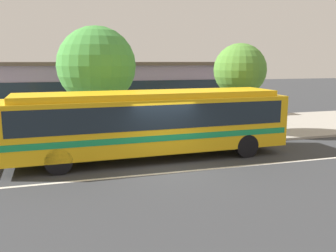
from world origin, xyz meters
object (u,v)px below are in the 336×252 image
object	(u,v)px
transit_bus	(150,120)
street_tree_near_stop	(97,66)
bus_stop_sign	(218,110)
pedestrian_waiting_near_sign	(169,119)
street_tree_mid_block	(240,71)

from	to	relation	value
transit_bus	street_tree_near_stop	world-z (taller)	street_tree_near_stop
transit_bus	bus_stop_sign	bearing A→B (deg)	27.37
transit_bus	pedestrian_waiting_near_sign	distance (m)	3.57
pedestrian_waiting_near_sign	street_tree_mid_block	bearing A→B (deg)	5.47
bus_stop_sign	street_tree_mid_block	xyz separation A→B (m)	(1.88, 1.38, 1.94)
transit_bus	bus_stop_sign	distance (m)	4.52
pedestrian_waiting_near_sign	street_tree_mid_block	size ratio (longest dim) A/B	0.35
bus_stop_sign	transit_bus	bearing A→B (deg)	-152.63
transit_bus	street_tree_mid_block	bearing A→B (deg)	30.40
bus_stop_sign	street_tree_near_stop	bearing A→B (deg)	158.50
street_tree_near_stop	street_tree_mid_block	size ratio (longest dim) A/B	1.16
transit_bus	pedestrian_waiting_near_sign	size ratio (longest dim) A/B	6.92
pedestrian_waiting_near_sign	bus_stop_sign	size ratio (longest dim) A/B	0.72
transit_bus	street_tree_mid_block	size ratio (longest dim) A/B	2.39
bus_stop_sign	street_tree_near_stop	distance (m)	6.54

